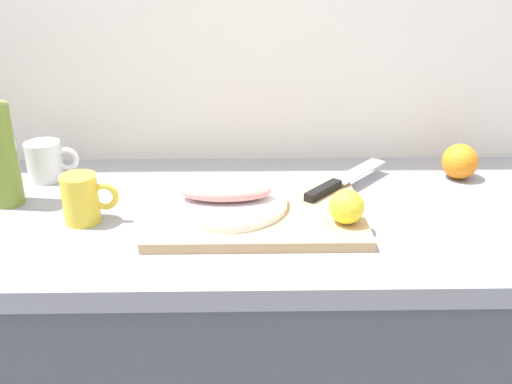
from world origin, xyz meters
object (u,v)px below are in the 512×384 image
object	(u,v)px
white_plate	(226,202)
coffee_mug_0	(46,161)
olive_oil_bottle	(0,152)
chef_knife	(337,183)
fish_fillet	(226,191)
coffee_mug_1	(82,199)
lemon_0	(347,207)
cutting_board	(256,210)

from	to	relation	value
white_plate	coffee_mug_0	distance (m)	0.47
white_plate	olive_oil_bottle	distance (m)	0.47
chef_knife	coffee_mug_0	size ratio (longest dim) A/B	1.97
fish_fillet	coffee_mug_1	xyz separation A→B (m)	(-0.28, -0.02, -0.00)
lemon_0	white_plate	bearing A→B (deg)	161.06
fish_fillet	chef_knife	xyz separation A→B (m)	(0.24, 0.09, -0.02)
cutting_board	chef_knife	distance (m)	0.20
fish_fillet	chef_knife	bearing A→B (deg)	21.31
cutting_board	white_plate	size ratio (longest dim) A/B	1.71
coffee_mug_1	white_plate	bearing A→B (deg)	5.10
cutting_board	olive_oil_bottle	distance (m)	0.54
cutting_board	fish_fillet	distance (m)	0.07
chef_knife	coffee_mug_0	xyz separation A→B (m)	(-0.66, 0.10, 0.02)
white_plate	chef_knife	world-z (taller)	chef_knife
white_plate	coffee_mug_0	world-z (taller)	coffee_mug_0
cutting_board	coffee_mug_1	world-z (taller)	coffee_mug_1
fish_fillet	lemon_0	xyz separation A→B (m)	(0.23, -0.08, 0.00)
olive_oil_bottle	coffee_mug_1	bearing A→B (deg)	-25.77
coffee_mug_0	coffee_mug_1	bearing A→B (deg)	-57.17
olive_oil_bottle	white_plate	bearing A→B (deg)	-7.78
coffee_mug_0	cutting_board	bearing A→B (deg)	-22.28
cutting_board	coffee_mug_0	xyz separation A→B (m)	(-0.48, 0.20, 0.04)
fish_fillet	olive_oil_bottle	distance (m)	0.47
coffee_mug_0	white_plate	bearing A→B (deg)	-25.04
cutting_board	coffee_mug_0	bearing A→B (deg)	157.72
fish_fillet	coffee_mug_0	xyz separation A→B (m)	(-0.42, 0.20, -0.01)
chef_knife	olive_oil_bottle	world-z (taller)	olive_oil_bottle
fish_fillet	white_plate	bearing A→B (deg)	90.00
olive_oil_bottle	coffee_mug_1	size ratio (longest dim) A/B	2.55
cutting_board	chef_knife	size ratio (longest dim) A/B	1.78
fish_fillet	lemon_0	size ratio (longest dim) A/B	2.80
cutting_board	olive_oil_bottle	world-z (taller)	olive_oil_bottle
chef_knife	coffee_mug_0	bearing A→B (deg)	122.51
lemon_0	olive_oil_bottle	bearing A→B (deg)	168.40
chef_knife	lemon_0	distance (m)	0.17
fish_fillet	coffee_mug_1	distance (m)	0.28
coffee_mug_1	chef_knife	bearing A→B (deg)	12.83
coffee_mug_1	lemon_0	bearing A→B (deg)	-6.04
fish_fillet	coffee_mug_1	world-z (taller)	coffee_mug_1
lemon_0	fish_fillet	bearing A→B (deg)	161.06
lemon_0	coffee_mug_0	world-z (taller)	coffee_mug_0
fish_fillet	coffee_mug_0	size ratio (longest dim) A/B	1.54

